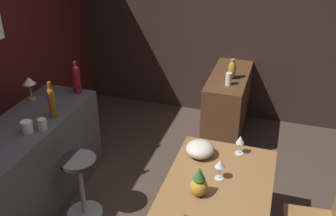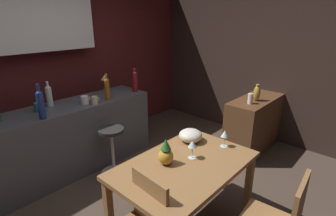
% 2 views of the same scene
% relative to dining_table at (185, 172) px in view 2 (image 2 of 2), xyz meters
% --- Properties ---
extents(ground_plane, '(9.00, 9.00, 0.00)m').
position_rel_dining_table_xyz_m(ground_plane, '(0.01, 0.34, -0.65)').
color(ground_plane, '#47382D').
extents(wall_kitchen_back, '(5.20, 0.33, 2.60)m').
position_rel_dining_table_xyz_m(wall_kitchen_back, '(-0.05, 2.41, 0.77)').
color(wall_kitchen_back, '#4C1919').
rests_on(wall_kitchen_back, ground_plane).
extents(wall_side_right, '(0.10, 4.40, 2.60)m').
position_rel_dining_table_xyz_m(wall_side_right, '(2.56, 0.64, 0.65)').
color(wall_side_right, '#33231E').
rests_on(wall_side_right, ground_plane).
extents(dining_table, '(1.26, 0.81, 0.74)m').
position_rel_dining_table_xyz_m(dining_table, '(0.00, 0.00, 0.00)').
color(dining_table, olive).
rests_on(dining_table, ground_plane).
extents(kitchen_counter, '(2.10, 0.60, 0.90)m').
position_rel_dining_table_xyz_m(kitchen_counter, '(-0.10, 1.78, -0.20)').
color(kitchen_counter, '#4C4C51').
rests_on(kitchen_counter, ground_plane).
extents(sideboard_cabinet, '(1.10, 0.44, 0.82)m').
position_rel_dining_table_xyz_m(sideboard_cabinet, '(1.98, 0.24, -0.24)').
color(sideboard_cabinet, '#56351E').
rests_on(sideboard_cabinet, ground_plane).
extents(bar_stool, '(0.34, 0.34, 0.65)m').
position_rel_dining_table_xyz_m(bar_stool, '(0.11, 1.26, -0.30)').
color(bar_stool, '#262323').
rests_on(bar_stool, ground_plane).
extents(wine_glass_left, '(0.08, 0.08, 0.17)m').
position_rel_dining_table_xyz_m(wine_glass_left, '(0.11, 0.01, 0.23)').
color(wine_glass_left, silver).
rests_on(wine_glass_left, dining_table).
extents(wine_glass_right, '(0.07, 0.07, 0.17)m').
position_rel_dining_table_xyz_m(wine_glass_right, '(0.50, -0.09, 0.22)').
color(wine_glass_right, silver).
rests_on(wine_glass_right, dining_table).
extents(pineapple_centerpiece, '(0.13, 0.13, 0.24)m').
position_rel_dining_table_xyz_m(pineapple_centerpiece, '(-0.12, 0.12, 0.20)').
color(pineapple_centerpiece, gold).
rests_on(pineapple_centerpiece, dining_table).
extents(fruit_bowl, '(0.24, 0.24, 0.13)m').
position_rel_dining_table_xyz_m(fruit_bowl, '(0.37, 0.22, 0.16)').
color(fruit_bowl, beige).
rests_on(fruit_bowl, dining_table).
extents(wine_bottle_amber, '(0.07, 0.07, 0.35)m').
position_rel_dining_table_xyz_m(wine_bottle_amber, '(0.34, 1.60, 0.42)').
color(wine_bottle_amber, '#8C5114').
rests_on(wine_bottle_amber, kitchen_counter).
extents(wine_bottle_cobalt, '(0.07, 0.07, 0.39)m').
position_rel_dining_table_xyz_m(wine_bottle_cobalt, '(-0.54, 1.55, 0.43)').
color(wine_bottle_cobalt, navy).
rests_on(wine_bottle_cobalt, kitchen_counter).
extents(wine_bottle_clear, '(0.07, 0.07, 0.31)m').
position_rel_dining_table_xyz_m(wine_bottle_clear, '(-0.30, 1.91, 0.40)').
color(wine_bottle_clear, silver).
rests_on(wine_bottle_clear, kitchen_counter).
extents(wine_bottle_ruby, '(0.08, 0.08, 0.34)m').
position_rel_dining_table_xyz_m(wine_bottle_ruby, '(0.85, 1.64, 0.42)').
color(wine_bottle_ruby, maroon).
rests_on(wine_bottle_ruby, kitchen_counter).
extents(cup_cream, '(0.11, 0.08, 0.10)m').
position_rel_dining_table_xyz_m(cup_cream, '(0.12, 1.57, 0.30)').
color(cup_cream, beige).
rests_on(cup_cream, kitchen_counter).
extents(cup_white, '(0.13, 0.09, 0.10)m').
position_rel_dining_table_xyz_m(cup_white, '(0.04, 1.66, 0.31)').
color(cup_white, white).
rests_on(cup_white, kitchen_counter).
extents(cup_teal, '(0.13, 0.09, 0.10)m').
position_rel_dining_table_xyz_m(cup_teal, '(-0.48, 1.82, 0.31)').
color(cup_teal, teal).
rests_on(cup_teal, kitchen_counter).
extents(counter_lamp, '(0.12, 0.12, 0.24)m').
position_rel_dining_table_xyz_m(counter_lamp, '(0.58, 2.00, 0.44)').
color(counter_lamp, '#A58447').
rests_on(counter_lamp, kitchen_counter).
extents(pillar_candle_tall, '(0.07, 0.07, 0.17)m').
position_rel_dining_table_xyz_m(pillar_candle_tall, '(1.69, 0.21, 0.25)').
color(pillar_candle_tall, white).
rests_on(pillar_candle_tall, sideboard_cabinet).
extents(vase_brass, '(0.10, 0.10, 0.24)m').
position_rel_dining_table_xyz_m(vase_brass, '(1.87, 0.21, 0.29)').
color(vase_brass, '#B78C38').
rests_on(vase_brass, sideboard_cabinet).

